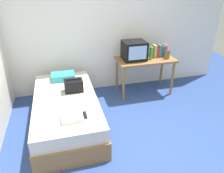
{
  "coord_description": "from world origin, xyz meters",
  "views": [
    {
      "loc": [
        -1.0,
        -2.21,
        2.2
      ],
      "look_at": [
        -0.16,
        0.96,
        0.51
      ],
      "focal_mm": 34.2,
      "sensor_mm": 36.0,
      "label": 1
    }
  ],
  "objects_px": {
    "book_row": "(159,51)",
    "magazine": "(60,108)",
    "desk": "(145,63)",
    "folded_towel": "(72,117)",
    "tv": "(134,50)",
    "remote_silver": "(55,92)",
    "bed": "(67,111)",
    "remote_dark": "(85,115)",
    "handbag": "(74,85)",
    "picture_frame": "(167,55)",
    "water_bottle": "(151,53)",
    "pillow": "(63,76)"
  },
  "relations": [
    {
      "from": "tv",
      "to": "pillow",
      "type": "relative_size",
      "value": 1.06
    },
    {
      "from": "pillow",
      "to": "folded_towel",
      "type": "relative_size",
      "value": 1.48
    },
    {
      "from": "picture_frame",
      "to": "remote_silver",
      "type": "height_order",
      "value": "picture_frame"
    },
    {
      "from": "water_bottle",
      "to": "magazine",
      "type": "distance_m",
      "value": 2.1
    },
    {
      "from": "pillow",
      "to": "remote_dark",
      "type": "bearing_deg",
      "value": -80.16
    },
    {
      "from": "bed",
      "to": "handbag",
      "type": "xyz_separation_m",
      "value": [
        0.16,
        0.17,
        0.36
      ]
    },
    {
      "from": "picture_frame",
      "to": "remote_silver",
      "type": "distance_m",
      "value": 2.25
    },
    {
      "from": "book_row",
      "to": "desk",
      "type": "bearing_deg",
      "value": -168.83
    },
    {
      "from": "tv",
      "to": "picture_frame",
      "type": "distance_m",
      "value": 0.66
    },
    {
      "from": "desk",
      "to": "remote_silver",
      "type": "height_order",
      "value": "desk"
    },
    {
      "from": "bed",
      "to": "handbag",
      "type": "height_order",
      "value": "handbag"
    },
    {
      "from": "tv",
      "to": "handbag",
      "type": "height_order",
      "value": "tv"
    },
    {
      "from": "remote_silver",
      "to": "folded_towel",
      "type": "xyz_separation_m",
      "value": [
        0.2,
        -0.83,
        0.02
      ]
    },
    {
      "from": "water_bottle",
      "to": "pillow",
      "type": "height_order",
      "value": "water_bottle"
    },
    {
      "from": "water_bottle",
      "to": "remote_silver",
      "type": "xyz_separation_m",
      "value": [
        -1.89,
        -0.46,
        -0.35
      ]
    },
    {
      "from": "water_bottle",
      "to": "book_row",
      "type": "relative_size",
      "value": 0.88
    },
    {
      "from": "book_row",
      "to": "picture_frame",
      "type": "xyz_separation_m",
      "value": [
        0.07,
        -0.19,
        -0.03
      ]
    },
    {
      "from": "tv",
      "to": "folded_towel",
      "type": "xyz_separation_m",
      "value": [
        -1.36,
        -1.36,
        -0.39
      ]
    },
    {
      "from": "tv",
      "to": "desk",
      "type": "bearing_deg",
      "value": -4.56
    },
    {
      "from": "picture_frame",
      "to": "handbag",
      "type": "bearing_deg",
      "value": -167.55
    },
    {
      "from": "bed",
      "to": "picture_frame",
      "type": "height_order",
      "value": "picture_frame"
    },
    {
      "from": "desk",
      "to": "picture_frame",
      "type": "xyz_separation_m",
      "value": [
        0.4,
        -0.13,
        0.18
      ]
    },
    {
      "from": "tv",
      "to": "picture_frame",
      "type": "relative_size",
      "value": 2.57
    },
    {
      "from": "desk",
      "to": "magazine",
      "type": "distance_m",
      "value": 2.02
    },
    {
      "from": "desk",
      "to": "tv",
      "type": "relative_size",
      "value": 2.64
    },
    {
      "from": "water_bottle",
      "to": "book_row",
      "type": "height_order",
      "value": "water_bottle"
    },
    {
      "from": "remote_silver",
      "to": "tv",
      "type": "bearing_deg",
      "value": 18.81
    },
    {
      "from": "handbag",
      "to": "remote_dark",
      "type": "bearing_deg",
      "value": -84.52
    },
    {
      "from": "tv",
      "to": "water_bottle",
      "type": "bearing_deg",
      "value": -12.2
    },
    {
      "from": "water_bottle",
      "to": "picture_frame",
      "type": "xyz_separation_m",
      "value": [
        0.3,
        -0.08,
        -0.04
      ]
    },
    {
      "from": "handbag",
      "to": "desk",
      "type": "bearing_deg",
      "value": 20.12
    },
    {
      "from": "remote_dark",
      "to": "remote_silver",
      "type": "xyz_separation_m",
      "value": [
        -0.38,
        0.79,
        0.0
      ]
    },
    {
      "from": "book_row",
      "to": "magazine",
      "type": "distance_m",
      "value": 2.36
    },
    {
      "from": "picture_frame",
      "to": "magazine",
      "type": "bearing_deg",
      "value": -157.11
    },
    {
      "from": "bed",
      "to": "remote_dark",
      "type": "xyz_separation_m",
      "value": [
        0.23,
        -0.59,
        0.27
      ]
    },
    {
      "from": "book_row",
      "to": "picture_frame",
      "type": "distance_m",
      "value": 0.21
    },
    {
      "from": "desk",
      "to": "folded_towel",
      "type": "relative_size",
      "value": 4.14
    },
    {
      "from": "water_bottle",
      "to": "remote_silver",
      "type": "distance_m",
      "value": 1.97
    },
    {
      "from": "water_bottle",
      "to": "folded_towel",
      "type": "bearing_deg",
      "value": -142.59
    },
    {
      "from": "bed",
      "to": "desk",
      "type": "bearing_deg",
      "value": 23.48
    },
    {
      "from": "bed",
      "to": "folded_towel",
      "type": "distance_m",
      "value": 0.69
    },
    {
      "from": "desk",
      "to": "tv",
      "type": "bearing_deg",
      "value": 175.44
    },
    {
      "from": "water_bottle",
      "to": "desk",
      "type": "bearing_deg",
      "value": 150.3
    },
    {
      "from": "remote_silver",
      "to": "remote_dark",
      "type": "bearing_deg",
      "value": -64.51
    },
    {
      "from": "handbag",
      "to": "remote_dark",
      "type": "height_order",
      "value": "handbag"
    },
    {
      "from": "handbag",
      "to": "pillow",
      "type": "bearing_deg",
      "value": 106.02
    },
    {
      "from": "tv",
      "to": "remote_silver",
      "type": "distance_m",
      "value": 1.69
    },
    {
      "from": "bed",
      "to": "tv",
      "type": "relative_size",
      "value": 4.55
    },
    {
      "from": "desk",
      "to": "bed",
      "type": "bearing_deg",
      "value": -156.52
    },
    {
      "from": "picture_frame",
      "to": "folded_towel",
      "type": "height_order",
      "value": "picture_frame"
    }
  ]
}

